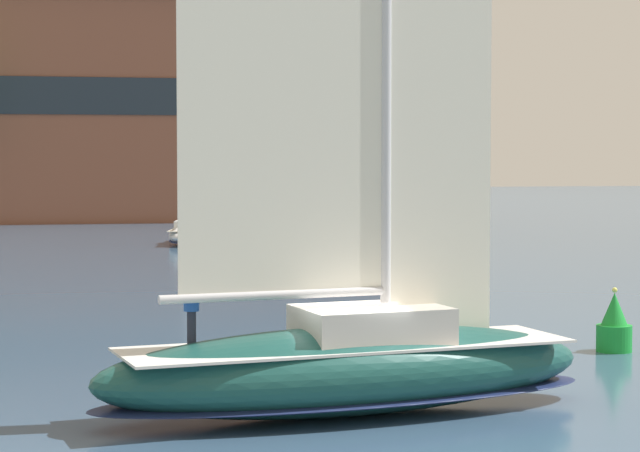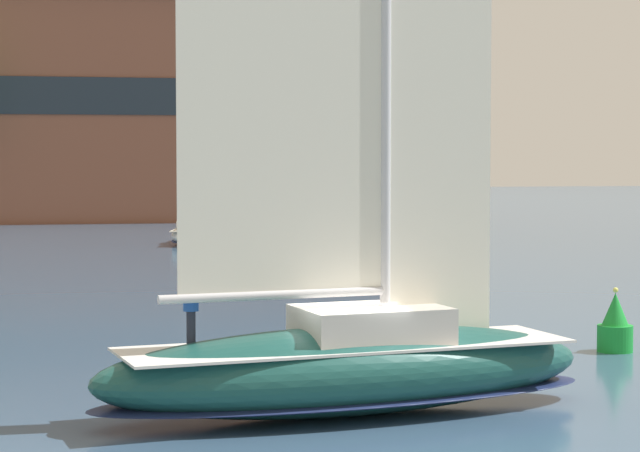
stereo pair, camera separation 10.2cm
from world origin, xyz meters
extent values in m
plane|color=#385675|center=(0.00, 0.00, 0.00)|extent=(400.00, 400.00, 0.00)
cube|color=brown|center=(4.22, 89.23, 9.99)|extent=(38.66, 15.14, 19.98)
cube|color=#1E2833|center=(4.22, 81.58, 10.99)|extent=(34.79, 0.10, 3.20)
ellipsoid|color=#194C47|center=(0.00, 0.00, 0.99)|extent=(12.05, 5.08, 1.98)
ellipsoid|color=#19234C|center=(0.00, 0.00, 0.45)|extent=(12.17, 5.13, 0.24)
cube|color=silver|center=(0.00, 0.00, 1.57)|extent=(10.58, 4.34, 0.06)
cube|color=beige|center=(0.58, 0.09, 2.01)|extent=(3.59, 2.78, 0.82)
cylinder|color=silver|center=(0.92, 0.15, 8.90)|extent=(0.23, 0.23, 14.60)
cylinder|color=silver|center=(-1.67, -0.27, 2.77)|extent=(5.22, 1.03, 0.20)
cube|color=silver|center=(-1.46, -0.24, 8.75)|extent=(4.78, 0.80, 11.97)
cube|color=silver|center=(2.29, 0.37, 5.61)|extent=(2.54, 0.43, 8.03)
cylinder|color=#232838|center=(-3.52, -0.17, 2.02)|extent=(0.23, 0.23, 0.85)
cylinder|color=#1E4CA5|center=(-3.52, -0.17, 2.77)|extent=(0.39, 0.39, 0.65)
sphere|color=tan|center=(-3.52, -0.17, 3.22)|extent=(0.24, 0.24, 0.24)
ellipsoid|color=silver|center=(1.87, 55.54, 0.62)|extent=(3.52, 7.55, 1.24)
ellipsoid|color=#19234C|center=(1.87, 55.54, 0.28)|extent=(3.55, 7.62, 0.15)
cube|color=beige|center=(1.87, 55.54, 0.99)|extent=(3.01, 6.63, 0.06)
cube|color=silver|center=(1.94, 55.90, 1.27)|extent=(1.82, 2.29, 0.51)
cylinder|color=silver|center=(1.99, 56.11, 5.57)|extent=(0.15, 0.15, 9.10)
cylinder|color=silver|center=(1.65, 54.51, 1.75)|extent=(0.81, 3.23, 0.12)
cylinder|color=white|center=(1.65, 54.51, 1.83)|extent=(0.81, 2.93, 0.20)
cylinder|color=green|center=(9.82, 7.16, 0.40)|extent=(1.06, 1.06, 0.79)
cone|color=green|center=(9.82, 7.16, 1.28)|extent=(0.79, 0.79, 0.97)
sphere|color=#F2F266|center=(9.82, 7.16, 1.84)|extent=(0.16, 0.16, 0.16)
camera|label=1|loc=(-6.30, -27.11, 5.81)|focal=70.00mm
camera|label=2|loc=(-6.20, -27.13, 5.81)|focal=70.00mm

